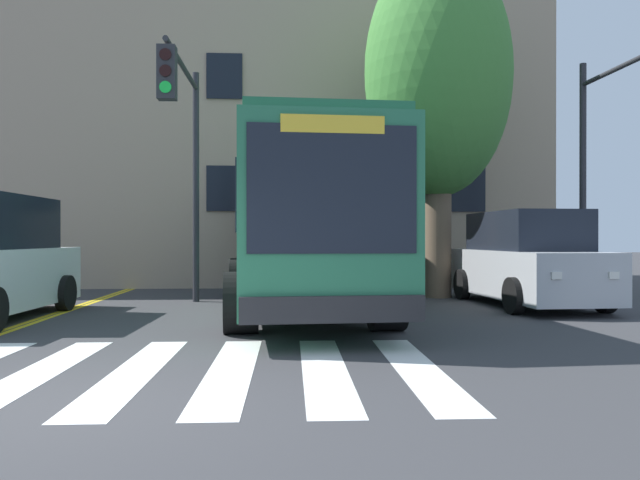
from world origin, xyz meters
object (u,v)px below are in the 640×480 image
object	(u,v)px
traffic_light_near_corner	(626,128)
traffic_light_overhead	(185,135)
car_black_behind_bus	(255,250)
street_tree_curbside_large	(438,75)
city_bus	(297,223)
car_silver_far_lane	(526,261)

from	to	relation	value
traffic_light_near_corner	traffic_light_overhead	world-z (taller)	traffic_light_near_corner
car_black_behind_bus	street_tree_curbside_large	world-z (taller)	street_tree_curbside_large
city_bus	street_tree_curbside_large	size ratio (longest dim) A/B	1.19
car_black_behind_bus	traffic_light_near_corner	size ratio (longest dim) A/B	0.90
traffic_light_overhead	traffic_light_near_corner	bearing A→B (deg)	-5.12
car_silver_far_lane	car_black_behind_bus	xyz separation A→B (m)	(-6.68, 9.67, 0.07)
car_silver_far_lane	traffic_light_overhead	distance (m)	8.25
street_tree_curbside_large	car_black_behind_bus	bearing A→B (deg)	124.07
car_black_behind_bus	street_tree_curbside_large	distance (m)	10.33
car_silver_far_lane	traffic_light_near_corner	distance (m)	3.57
car_black_behind_bus	traffic_light_overhead	distance (m)	10.33
city_bus	traffic_light_near_corner	distance (m)	7.40
car_silver_far_lane	traffic_light_overhead	world-z (taller)	traffic_light_overhead
city_bus	traffic_light_near_corner	xyz separation A→B (m)	(7.09, -0.61, 2.04)
traffic_light_overhead	city_bus	bearing A→B (deg)	-5.65
city_bus	traffic_light_overhead	size ratio (longest dim) A/B	1.93
street_tree_curbside_large	car_silver_far_lane	bearing A→B (deg)	-53.32
city_bus	car_black_behind_bus	bearing A→B (deg)	97.66
car_black_behind_bus	car_silver_far_lane	bearing A→B (deg)	-55.35
car_silver_far_lane	street_tree_curbside_large	world-z (taller)	street_tree_curbside_large
car_black_behind_bus	traffic_light_overhead	xyz separation A→B (m)	(-1.07, -9.91, 2.72)
traffic_light_overhead	street_tree_curbside_large	world-z (taller)	street_tree_curbside_large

